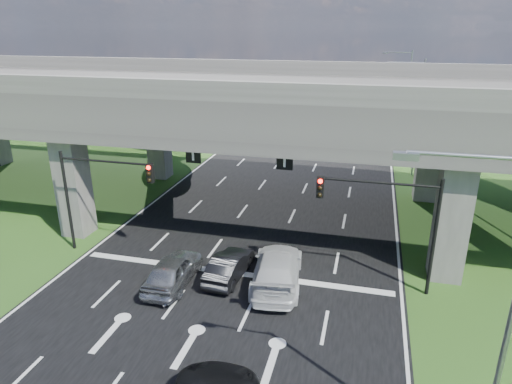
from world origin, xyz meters
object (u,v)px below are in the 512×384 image
at_px(signal_left, 98,185).
at_px(car_silver, 173,270).
at_px(streetlight_beyond, 405,87).
at_px(streetlight_far, 414,109).
at_px(car_dark, 229,266).
at_px(signal_right, 389,212).
at_px(car_white, 277,269).
at_px(streetlight_near, 496,306).

distance_m(signal_left, car_silver, 6.68).
height_order(signal_left, streetlight_beyond, streetlight_beyond).
bearing_deg(signal_left, streetlight_far, 48.22).
bearing_deg(car_silver, streetlight_beyond, -109.34).
bearing_deg(streetlight_far, car_silver, -119.45).
bearing_deg(car_dark, signal_right, -169.35).
distance_m(signal_left, streetlight_beyond, 40.30).
relative_size(car_silver, car_dark, 1.12).
bearing_deg(car_white, streetlight_beyond, -108.52).
height_order(signal_right, streetlight_beyond, streetlight_beyond).
bearing_deg(streetlight_beyond, streetlight_near, -90.00).
height_order(car_silver, car_white, car_white).
distance_m(streetlight_far, car_silver, 26.14).
distance_m(signal_right, car_silver, 11.11).
relative_size(streetlight_near, streetlight_far, 1.00).
xyz_separation_m(streetlight_beyond, car_white, (-7.49, -37.00, -4.96)).
distance_m(signal_right, car_dark, 8.57).
xyz_separation_m(signal_left, streetlight_beyond, (17.92, 36.06, 1.66)).
distance_m(streetlight_near, car_white, 12.72).
height_order(streetlight_far, car_dark, streetlight_far).
height_order(streetlight_beyond, car_dark, streetlight_beyond).
bearing_deg(streetlight_beyond, car_dark, -105.20).
bearing_deg(streetlight_beyond, car_white, -101.45).
bearing_deg(streetlight_far, car_dark, -115.58).
bearing_deg(signal_right, signal_left, 180.00).
bearing_deg(streetlight_far, signal_right, -96.47).
height_order(signal_right, car_silver, signal_right).
distance_m(streetlight_far, streetlight_beyond, 16.00).
distance_m(streetlight_near, streetlight_far, 30.00).
xyz_separation_m(streetlight_far, car_dark, (-10.05, -21.00, -5.13)).
relative_size(signal_right, streetlight_near, 0.60).
bearing_deg(streetlight_far, streetlight_near, -90.00).
xyz_separation_m(car_dark, car_white, (2.56, 0.00, 0.17)).
bearing_deg(streetlight_beyond, signal_left, -116.43).
distance_m(signal_right, signal_left, 15.65).
bearing_deg(streetlight_far, streetlight_beyond, 90.00).
height_order(streetlight_near, streetlight_far, same).
relative_size(signal_left, streetlight_far, 0.60).
height_order(streetlight_beyond, car_white, streetlight_beyond).
relative_size(streetlight_beyond, car_white, 1.69).
height_order(signal_right, car_dark, signal_right).
xyz_separation_m(streetlight_near, streetlight_far, (0.00, 30.00, 0.00)).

